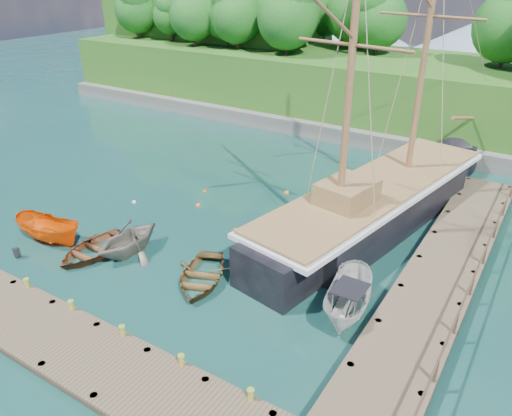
% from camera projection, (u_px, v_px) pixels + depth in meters
% --- Properties ---
extents(ground, '(160.00, 160.00, 0.00)m').
position_uv_depth(ground, '(171.00, 271.00, 24.72)').
color(ground, '#153731').
rests_on(ground, ground).
extents(dock_near, '(20.00, 3.20, 1.10)m').
position_uv_depth(dock_near, '(96.00, 360.00, 18.65)').
color(dock_near, '#4A3B2A').
rests_on(dock_near, ground).
extents(dock_east, '(3.20, 24.00, 1.10)m').
position_uv_depth(dock_east, '(445.00, 267.00, 24.31)').
color(dock_east, '#4A3B2A').
rests_on(dock_east, ground).
extents(bollard_0, '(0.26, 0.26, 0.45)m').
position_uv_depth(bollard_0, '(30.00, 298.00, 22.78)').
color(bollard_0, olive).
rests_on(bollard_0, ground).
extents(bollard_1, '(0.26, 0.26, 0.45)m').
position_uv_depth(bollard_1, '(74.00, 321.00, 21.34)').
color(bollard_1, olive).
rests_on(bollard_1, ground).
extents(bollard_2, '(0.26, 0.26, 0.45)m').
position_uv_depth(bollard_2, '(125.00, 347.00, 19.90)').
color(bollard_2, olive).
rests_on(bollard_2, ground).
extents(bollard_3, '(0.26, 0.26, 0.45)m').
position_uv_depth(bollard_3, '(183.00, 377.00, 18.47)').
color(bollard_3, olive).
rests_on(bollard_3, ground).
extents(bollard_4, '(0.26, 0.26, 0.45)m').
position_uv_depth(bollard_4, '(251.00, 412.00, 17.03)').
color(bollard_4, olive).
rests_on(bollard_4, ground).
extents(rowboat_0, '(3.02, 4.22, 0.87)m').
position_uv_depth(rowboat_0, '(93.00, 254.00, 26.15)').
color(rowboat_0, brown).
rests_on(rowboat_0, ground).
extents(rowboat_1, '(3.54, 4.06, 2.06)m').
position_uv_depth(rowboat_1, '(130.00, 253.00, 26.31)').
color(rowboat_1, '#6D675A').
rests_on(rowboat_1, ground).
extents(rowboat_2, '(4.42, 5.08, 0.88)m').
position_uv_depth(rowboat_2, '(201.00, 282.00, 23.91)').
color(rowboat_2, brown).
rests_on(rowboat_2, ground).
extents(motorboat_orange, '(4.51, 2.01, 1.69)m').
position_uv_depth(motorboat_orange, '(52.00, 242.00, 27.31)').
color(motorboat_orange, '#EB4F01').
rests_on(motorboat_orange, ground).
extents(cabin_boat_white, '(2.68, 4.98, 1.82)m').
position_uv_depth(cabin_boat_white, '(347.00, 315.00, 21.68)').
color(cabin_boat_white, silver).
rests_on(cabin_boat_white, ground).
extents(schooner, '(8.11, 26.17, 19.09)m').
position_uv_depth(schooner, '(374.00, 208.00, 28.72)').
color(schooner, black).
rests_on(schooner, ground).
extents(mooring_buoy_0, '(0.29, 0.29, 0.29)m').
position_uv_depth(mooring_buoy_0, '(134.00, 203.00, 31.74)').
color(mooring_buoy_0, silver).
rests_on(mooring_buoy_0, ground).
extents(mooring_buoy_1, '(0.33, 0.33, 0.33)m').
position_uv_depth(mooring_buoy_1, '(198.00, 206.00, 31.31)').
color(mooring_buoy_1, orange).
rests_on(mooring_buoy_1, ground).
extents(mooring_buoy_2, '(0.29, 0.29, 0.29)m').
position_uv_depth(mooring_buoy_2, '(236.00, 231.00, 28.46)').
color(mooring_buoy_2, '#E05300').
rests_on(mooring_buoy_2, ground).
extents(mooring_buoy_3, '(0.33, 0.33, 0.33)m').
position_uv_depth(mooring_buoy_3, '(285.00, 220.00, 29.61)').
color(mooring_buoy_3, silver).
rests_on(mooring_buoy_3, ground).
extents(mooring_buoy_4, '(0.27, 0.27, 0.27)m').
position_uv_depth(mooring_buoy_4, '(205.00, 192.00, 33.23)').
color(mooring_buoy_4, '#DC4D06').
rests_on(mooring_buoy_4, ground).
extents(mooring_buoy_5, '(0.35, 0.35, 0.35)m').
position_uv_depth(mooring_buoy_5, '(287.00, 193.00, 32.99)').
color(mooring_buoy_5, orange).
rests_on(mooring_buoy_5, ground).
extents(headland, '(51.00, 19.31, 12.90)m').
position_uv_depth(headland, '(272.00, 49.00, 52.14)').
color(headland, '#474744').
rests_on(headland, ground).
extents(distant_ridge, '(117.00, 40.00, 10.00)m').
position_uv_depth(distant_ridge, '(505.00, 32.00, 73.67)').
color(distant_ridge, '#728CA5').
rests_on(distant_ridge, ground).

